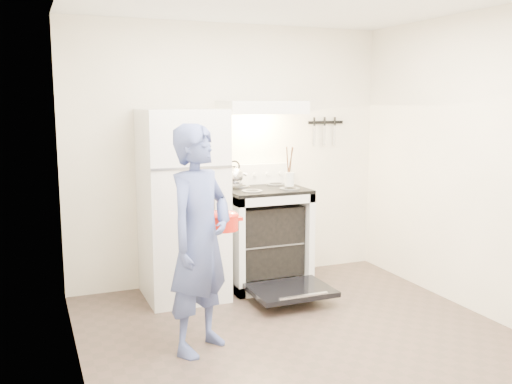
% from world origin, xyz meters
% --- Properties ---
extents(floor, '(3.60, 3.60, 0.00)m').
position_xyz_m(floor, '(0.00, 0.00, 0.00)').
color(floor, '#4A3A32').
rests_on(floor, ground).
extents(back_wall, '(3.20, 0.02, 2.50)m').
position_xyz_m(back_wall, '(0.00, 1.80, 1.25)').
color(back_wall, white).
rests_on(back_wall, ground).
extents(refrigerator, '(0.70, 0.70, 1.70)m').
position_xyz_m(refrigerator, '(-0.58, 1.45, 0.85)').
color(refrigerator, silver).
rests_on(refrigerator, floor).
extents(stove_body, '(0.76, 0.65, 0.92)m').
position_xyz_m(stove_body, '(0.23, 1.48, 0.46)').
color(stove_body, silver).
rests_on(stove_body, floor).
extents(cooktop, '(0.76, 0.65, 0.03)m').
position_xyz_m(cooktop, '(0.23, 1.48, 0.94)').
color(cooktop, black).
rests_on(cooktop, stove_body).
extents(backsplash, '(0.76, 0.07, 0.20)m').
position_xyz_m(backsplash, '(0.23, 1.76, 1.05)').
color(backsplash, silver).
rests_on(backsplash, cooktop).
extents(oven_door, '(0.70, 0.54, 0.04)m').
position_xyz_m(oven_door, '(0.23, 0.88, 0.12)').
color(oven_door, black).
rests_on(oven_door, floor).
extents(oven_rack, '(0.60, 0.52, 0.01)m').
position_xyz_m(oven_rack, '(0.23, 1.48, 0.44)').
color(oven_rack, gray).
rests_on(oven_rack, stove_body).
extents(range_hood, '(0.76, 0.50, 0.12)m').
position_xyz_m(range_hood, '(0.23, 1.55, 1.71)').
color(range_hood, silver).
rests_on(range_hood, back_wall).
extents(knife_strip, '(0.40, 0.02, 0.03)m').
position_xyz_m(knife_strip, '(1.05, 1.79, 1.55)').
color(knife_strip, black).
rests_on(knife_strip, back_wall).
extents(pizza_stone, '(0.31, 0.31, 0.02)m').
position_xyz_m(pizza_stone, '(0.23, 1.49, 0.45)').
color(pizza_stone, '#926F4C').
rests_on(pizza_stone, oven_rack).
extents(tea_kettle, '(0.22, 0.18, 0.26)m').
position_xyz_m(tea_kettle, '(-0.04, 1.58, 1.08)').
color(tea_kettle, '#BCBCC1').
rests_on(tea_kettle, cooktop).
extents(utensil_jar, '(0.11, 0.11, 0.13)m').
position_xyz_m(utensil_jar, '(0.42, 1.33, 1.05)').
color(utensil_jar, silver).
rests_on(utensil_jar, cooktop).
extents(person, '(0.71, 0.66, 1.62)m').
position_xyz_m(person, '(-0.76, 0.30, 0.81)').
color(person, '#38477C').
rests_on(person, floor).
extents(dutch_oven, '(0.32, 0.25, 0.22)m').
position_xyz_m(dutch_oven, '(-0.49, 0.61, 0.85)').
color(dutch_oven, red).
rests_on(dutch_oven, person).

